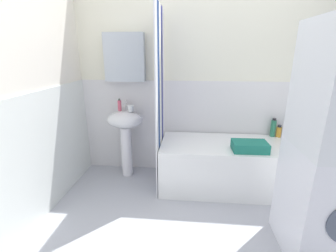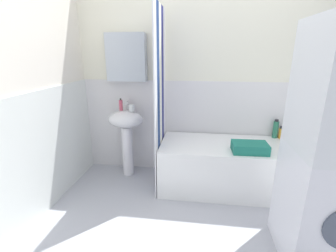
{
  "view_description": "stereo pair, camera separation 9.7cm",
  "coord_description": "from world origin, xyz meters",
  "px_view_note": "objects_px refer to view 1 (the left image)",
  "views": [
    {
      "loc": [
        -0.16,
        -1.69,
        1.54
      ],
      "look_at": [
        -0.4,
        0.84,
        0.74
      ],
      "focal_mm": 25.29,
      "sensor_mm": 36.0,
      "label": 1
    },
    {
      "loc": [
        -0.06,
        -1.68,
        1.54
      ],
      "look_at": [
        -0.4,
        0.84,
        0.74
      ],
      "focal_mm": 25.29,
      "sensor_mm": 36.0,
      "label": 2
    }
  ],
  "objects_px": {
    "toothbrush_cup": "(131,108)",
    "lotion_bottle": "(290,130)",
    "sink": "(125,129)",
    "soap_dispenser": "(120,105)",
    "body_wash_bottle": "(273,128)",
    "bathtub": "(231,165)",
    "shampoo_bottle": "(279,131)",
    "towel_folded": "(250,146)"
  },
  "relations": [
    {
      "from": "soap_dispenser",
      "to": "lotion_bottle",
      "type": "xyz_separation_m",
      "value": [
        2.06,
        0.06,
        -0.27
      ]
    },
    {
      "from": "towel_folded",
      "to": "shampoo_bottle",
      "type": "bearing_deg",
      "value": 46.6
    },
    {
      "from": "lotion_bottle",
      "to": "towel_folded",
      "type": "bearing_deg",
      "value": -141.07
    },
    {
      "from": "sink",
      "to": "towel_folded",
      "type": "bearing_deg",
      "value": -13.95
    },
    {
      "from": "lotion_bottle",
      "to": "shampoo_bottle",
      "type": "relative_size",
      "value": 1.4
    },
    {
      "from": "toothbrush_cup",
      "to": "body_wash_bottle",
      "type": "distance_m",
      "value": 1.75
    },
    {
      "from": "bathtub",
      "to": "body_wash_bottle",
      "type": "distance_m",
      "value": 0.71
    },
    {
      "from": "sink",
      "to": "toothbrush_cup",
      "type": "height_order",
      "value": "toothbrush_cup"
    },
    {
      "from": "soap_dispenser",
      "to": "toothbrush_cup",
      "type": "relative_size",
      "value": 1.9
    },
    {
      "from": "body_wash_bottle",
      "to": "soap_dispenser",
      "type": "bearing_deg",
      "value": -177.25
    },
    {
      "from": "bathtub",
      "to": "towel_folded",
      "type": "relative_size",
      "value": 4.54
    },
    {
      "from": "body_wash_bottle",
      "to": "sink",
      "type": "bearing_deg",
      "value": -175.76
    },
    {
      "from": "bathtub",
      "to": "shampoo_bottle",
      "type": "bearing_deg",
      "value": 25.78
    },
    {
      "from": "lotion_bottle",
      "to": "shampoo_bottle",
      "type": "distance_m",
      "value": 0.12
    },
    {
      "from": "toothbrush_cup",
      "to": "lotion_bottle",
      "type": "distance_m",
      "value": 1.94
    },
    {
      "from": "lotion_bottle",
      "to": "towel_folded",
      "type": "distance_m",
      "value": 0.73
    },
    {
      "from": "sink",
      "to": "shampoo_bottle",
      "type": "height_order",
      "value": "sink"
    },
    {
      "from": "sink",
      "to": "towel_folded",
      "type": "relative_size",
      "value": 2.37
    },
    {
      "from": "toothbrush_cup",
      "to": "bathtub",
      "type": "bearing_deg",
      "value": -8.26
    },
    {
      "from": "soap_dispenser",
      "to": "toothbrush_cup",
      "type": "distance_m",
      "value": 0.15
    },
    {
      "from": "towel_folded",
      "to": "toothbrush_cup",
      "type": "bearing_deg",
      "value": 164.78
    },
    {
      "from": "soap_dispenser",
      "to": "toothbrush_cup",
      "type": "xyz_separation_m",
      "value": [
        0.14,
        -0.03,
        -0.03
      ]
    },
    {
      "from": "lotion_bottle",
      "to": "body_wash_bottle",
      "type": "distance_m",
      "value": 0.19
    },
    {
      "from": "shampoo_bottle",
      "to": "body_wash_bottle",
      "type": "bearing_deg",
      "value": 171.12
    },
    {
      "from": "bathtub",
      "to": "sink",
      "type": "bearing_deg",
      "value": 172.79
    },
    {
      "from": "lotion_bottle",
      "to": "shampoo_bottle",
      "type": "xyz_separation_m",
      "value": [
        -0.12,
        0.02,
        -0.03
      ]
    },
    {
      "from": "sink",
      "to": "soap_dispenser",
      "type": "bearing_deg",
      "value": 147.02
    },
    {
      "from": "bathtub",
      "to": "lotion_bottle",
      "type": "xyz_separation_m",
      "value": [
        0.71,
        0.27,
        0.37
      ]
    },
    {
      "from": "soap_dispenser",
      "to": "towel_folded",
      "type": "distance_m",
      "value": 1.58
    },
    {
      "from": "bathtub",
      "to": "towel_folded",
      "type": "distance_m",
      "value": 0.4
    },
    {
      "from": "soap_dispenser",
      "to": "lotion_bottle",
      "type": "height_order",
      "value": "soap_dispenser"
    },
    {
      "from": "soap_dispenser",
      "to": "shampoo_bottle",
      "type": "relative_size",
      "value": 1.03
    },
    {
      "from": "toothbrush_cup",
      "to": "towel_folded",
      "type": "xyz_separation_m",
      "value": [
        1.35,
        -0.37,
        -0.29
      ]
    },
    {
      "from": "soap_dispenser",
      "to": "sink",
      "type": "bearing_deg",
      "value": -32.98
    },
    {
      "from": "sink",
      "to": "body_wash_bottle",
      "type": "height_order",
      "value": "sink"
    },
    {
      "from": "sink",
      "to": "soap_dispenser",
      "type": "relative_size",
      "value": 5.53
    },
    {
      "from": "soap_dispenser",
      "to": "shampoo_bottle",
      "type": "distance_m",
      "value": 1.97
    },
    {
      "from": "bathtub",
      "to": "shampoo_bottle",
      "type": "height_order",
      "value": "shampoo_bottle"
    },
    {
      "from": "bathtub",
      "to": "lotion_bottle",
      "type": "height_order",
      "value": "lotion_bottle"
    },
    {
      "from": "shampoo_bottle",
      "to": "towel_folded",
      "type": "xyz_separation_m",
      "value": [
        -0.45,
        -0.48,
        -0.02
      ]
    },
    {
      "from": "shampoo_bottle",
      "to": "sink",
      "type": "bearing_deg",
      "value": -176.23
    },
    {
      "from": "sink",
      "to": "lotion_bottle",
      "type": "distance_m",
      "value": 2.0
    }
  ]
}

